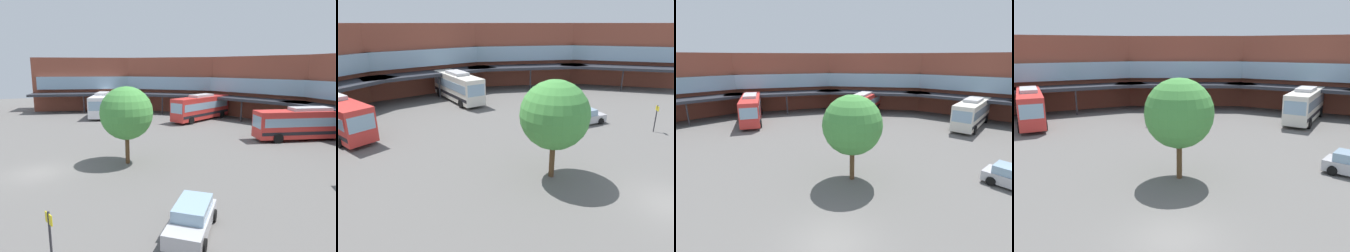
# 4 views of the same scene
# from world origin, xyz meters

# --- Properties ---
(ground_plane) EXTENTS (124.60, 124.60, 0.00)m
(ground_plane) POSITION_xyz_m (0.00, 0.00, 0.00)
(ground_plane) COLOR #605E5B
(station_building) EXTENTS (82.71, 43.40, 9.78)m
(station_building) POSITION_xyz_m (0.00, 23.41, 4.91)
(station_building) COLOR brown
(station_building) RESTS_ON ground
(bus_0) EXTENTS (7.18, 10.14, 3.87)m
(bus_0) POSITION_xyz_m (13.77, 24.70, 1.96)
(bus_0) COLOR silver
(bus_0) RESTS_ON ground
(bus_1) EXTENTS (5.16, 12.64, 3.71)m
(bus_1) POSITION_xyz_m (-1.26, 28.26, 1.88)
(bus_1) COLOR red
(bus_1) RESTS_ON ground
(bus_3) EXTENTS (7.42, 11.51, 3.97)m
(bus_3) POSITION_xyz_m (-17.00, 22.61, 2.01)
(bus_3) COLOR red
(bus_3) RESTS_ON ground
(plaza_tree) EXTENTS (4.47, 4.47, 6.58)m
(plaza_tree) POSITION_xyz_m (0.02, 7.15, 4.34)
(plaza_tree) COLOR brown
(plaza_tree) RESTS_ON ground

